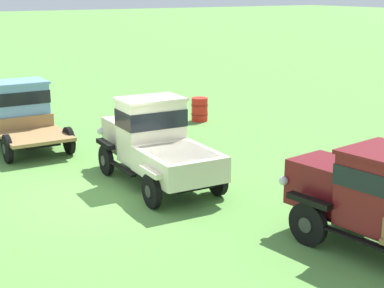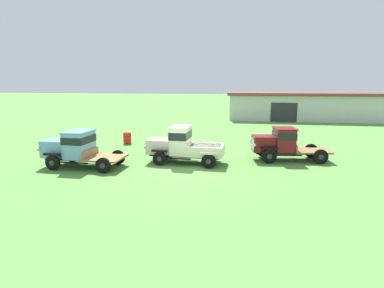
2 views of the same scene
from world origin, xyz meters
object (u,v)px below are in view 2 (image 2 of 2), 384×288
at_px(farm_shed, 301,105).
at_px(oil_drum_beside_row, 127,138).
at_px(vintage_truck_foreground_near, 75,147).
at_px(vintage_truck_second_in_line, 184,145).
at_px(vintage_truck_midrow_center, 281,143).

height_order(farm_shed, oil_drum_beside_row, farm_shed).
relative_size(vintage_truck_foreground_near, oil_drum_beside_row, 5.30).
relative_size(vintage_truck_foreground_near, vintage_truck_second_in_line, 1.01).
xyz_separation_m(vintage_truck_foreground_near, vintage_truck_midrow_center, (11.97, 3.50, -0.03)).
xyz_separation_m(farm_shed, vintage_truck_foreground_near, (-17.56, -28.09, -0.66)).
height_order(vintage_truck_foreground_near, oil_drum_beside_row, vintage_truck_foreground_near).
height_order(farm_shed, vintage_truck_midrow_center, farm_shed).
xyz_separation_m(vintage_truck_second_in_line, oil_drum_beside_row, (-5.65, 5.06, -0.65)).
relative_size(vintage_truck_midrow_center, oil_drum_beside_row, 5.44).
bearing_deg(vintage_truck_second_in_line, oil_drum_beside_row, 138.14).
xyz_separation_m(farm_shed, oil_drum_beside_row, (-17.16, -21.16, -1.35)).
distance_m(farm_shed, vintage_truck_foreground_near, 33.13).
bearing_deg(vintage_truck_second_in_line, vintage_truck_foreground_near, -162.88).
xyz_separation_m(vintage_truck_second_in_line, vintage_truck_midrow_center, (5.92, 1.63, 0.01)).
height_order(farm_shed, vintage_truck_foreground_near, farm_shed).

